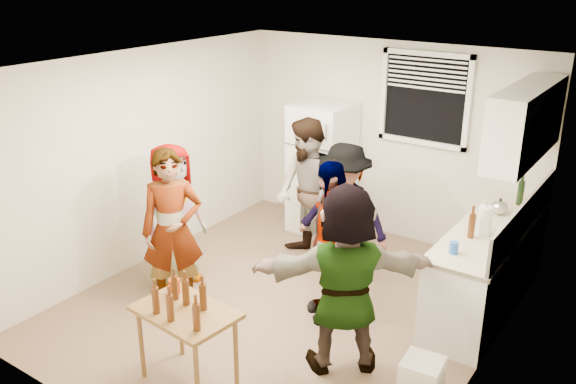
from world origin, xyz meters
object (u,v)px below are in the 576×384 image
Objects in this scene: wine_bottle at (519,204)px; red_cup at (175,293)px; guest_back_right at (342,280)px; guest_black at (328,314)px; serving_table at (190,381)px; kettle at (499,214)px; guest_orange at (342,364)px; beer_bottle_table at (176,299)px; guest_grey at (178,281)px; guest_back_left at (306,261)px; guest_stripe at (178,303)px; beer_bottle_counter at (470,237)px; blue_cup at (453,253)px; trash_bin at (421,382)px; refrigerator at (322,168)px.

red_cup is at bearing -121.27° from wine_bottle.
guest_back_right is 0.97× the size of guest_black.
serving_table is (-1.72, -3.42, -0.90)m from wine_bottle.
guest_orange is at bearing -130.41° from kettle.
guest_grey is at bearing 135.16° from beer_bottle_table.
guest_back_left is (-0.14, 2.31, -0.71)m from red_cup.
red_cup is 0.08× the size of guest_black.
guest_stripe is (-0.99, 0.87, 0.00)m from serving_table.
red_cup is 2.42m from guest_back_left.
beer_bottle_table reaches higher than guest_stripe.
beer_bottle_counter is (-0.15, -1.13, -0.00)m from wine_bottle.
red_cup is at bearing -107.53° from guest_back_right.
serving_table is 0.74m from beer_bottle_table.
blue_cup is at bearing -91.83° from beer_bottle_counter.
wine_bottle is 0.16× the size of guest_orange.
guest_back_right is at bearing 136.82° from trash_bin.
guest_back_right reaches higher than guest_stripe.
beer_bottle_counter is 2.19× the size of blue_cup.
blue_cup reaches higher than guest_back_right.
blue_cup is 1.25m from trash_bin.
refrigerator reaches higher than guest_orange.
serving_table is at bearing -100.26° from guest_back_right.
wine_bottle reaches higher than guest_grey.
wine_bottle is 1.25× the size of beer_bottle_table.
refrigerator is 2.50m from wine_bottle.
kettle is at bearing 56.76° from red_cup.
refrigerator is 2.03× the size of serving_table.
trash_bin is 2.16m from guest_back_right.
guest_black is at bearing 75.05° from serving_table.
beer_bottle_counter is 0.15× the size of guest_grey.
guest_black is at bearing -56.30° from refrigerator.
refrigerator is 6.29× the size of wine_bottle.
guest_orange is (1.36, -1.51, 0.00)m from guest_back_left.
guest_orange is (2.28, -0.26, 0.00)m from guest_grey.
blue_cup is at bearing -73.30° from guest_grey.
wine_bottle is 1.13× the size of beer_bottle_counter.
guest_stripe is at bearing -163.11° from kettle.
wine_bottle is at bearing 51.92° from guest_back_left.
guest_black is (1.21, -1.81, -0.85)m from refrigerator.
guest_back_right is at bearing -179.81° from beer_bottle_counter.
refrigerator is 3.67m from trash_bin.
trash_bin is 0.28× the size of guest_grey.
guest_stripe is (-2.71, -2.55, -0.90)m from wine_bottle.
kettle is at bearing -54.46° from guest_grey.
guest_stripe is 1.69m from guest_back_left.
refrigerator is at bearing 100.12° from beer_bottle_table.
refrigerator is at bearing 134.40° from trash_bin.
wine_bottle reaches higher than beer_bottle_table.
blue_cup reaches higher than beer_bottle_table.
refrigerator is 0.99× the size of guest_orange.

